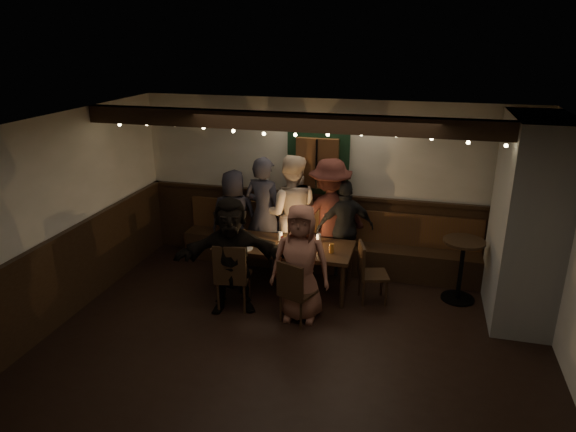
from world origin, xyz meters
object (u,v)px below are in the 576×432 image
(person_d, at_px, (329,216))
(person_f, at_px, (232,255))
(chair_end, at_px, (368,269))
(person_a, at_px, (234,217))
(person_c, at_px, (291,213))
(chair_near_left, at_px, (232,273))
(high_top, at_px, (462,263))
(dining_table, at_px, (284,249))
(chair_near_right, at_px, (294,289))
(person_b, at_px, (264,214))
(person_e, at_px, (345,228))
(person_g, at_px, (301,263))

(person_d, relative_size, person_f, 1.14)
(chair_end, xyz_separation_m, person_a, (-2.20, 0.79, 0.28))
(person_c, bearing_deg, person_d, 177.02)
(chair_near_left, relative_size, person_c, 0.52)
(chair_end, distance_m, high_top, 1.28)
(person_f, bearing_deg, dining_table, 36.30)
(chair_near_left, bearing_deg, person_a, 108.74)
(chair_end, xyz_separation_m, high_top, (1.23, 0.36, 0.08))
(chair_near_left, bearing_deg, chair_near_right, -7.56)
(person_b, bearing_deg, person_e, -161.99)
(person_a, bearing_deg, chair_end, 149.00)
(chair_near_right, bearing_deg, person_c, 105.69)
(person_f, relative_size, person_g, 1.01)
(high_top, height_order, person_e, person_e)
(chair_end, relative_size, person_a, 0.56)
(chair_end, bearing_deg, chair_near_right, -135.70)
(chair_end, distance_m, person_a, 2.36)
(chair_near_left, relative_size, person_b, 0.53)
(chair_near_left, bearing_deg, person_f, 90.99)
(person_a, bearing_deg, person_e, 168.13)
(chair_near_right, xyz_separation_m, chair_end, (0.83, 0.81, -0.00))
(high_top, height_order, person_g, person_g)
(dining_table, bearing_deg, high_top, 7.11)
(person_d, bearing_deg, high_top, 141.83)
(person_a, xyz_separation_m, person_f, (0.50, -1.46, 0.02))
(chair_near_right, height_order, high_top, high_top)
(person_e, bearing_deg, person_c, -22.35)
(high_top, xyz_separation_m, person_b, (-2.91, 0.33, 0.33))
(person_a, distance_m, person_f, 1.54)
(person_e, bearing_deg, chair_end, 97.54)
(chair_near_right, bearing_deg, chair_end, 44.30)
(high_top, distance_m, person_g, 2.27)
(person_c, bearing_deg, chair_near_left, 64.65)
(high_top, bearing_deg, person_b, 173.50)
(chair_end, relative_size, person_b, 0.47)
(chair_near_right, xyz_separation_m, high_top, (2.06, 1.17, 0.08))
(person_b, bearing_deg, person_d, -157.21)
(chair_near_left, xyz_separation_m, person_b, (0.02, 1.39, 0.36))
(chair_near_left, relative_size, person_a, 0.63)
(chair_near_right, distance_m, person_e, 1.65)
(dining_table, xyz_separation_m, person_e, (0.75, 0.71, 0.12))
(chair_end, distance_m, person_b, 1.87)
(person_g, bearing_deg, person_c, 105.59)
(high_top, relative_size, person_f, 0.57)
(chair_near_right, distance_m, person_f, 0.93)
(person_g, bearing_deg, person_e, 72.82)
(dining_table, xyz_separation_m, person_f, (-0.51, -0.73, 0.16))
(dining_table, bearing_deg, chair_near_right, -67.44)
(high_top, distance_m, person_e, 1.73)
(person_b, distance_m, person_d, 1.00)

